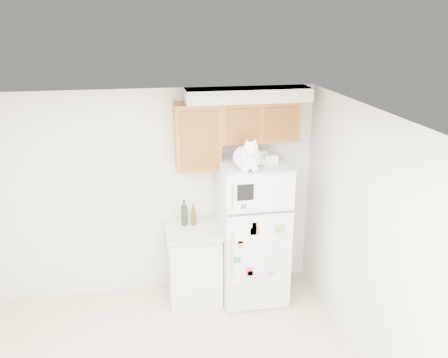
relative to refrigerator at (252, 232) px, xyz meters
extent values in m
cube|color=silver|center=(-1.10, 0.39, 0.40)|extent=(3.80, 0.04, 2.50)
cube|color=silver|center=(0.80, -1.61, 0.40)|extent=(0.04, 4.00, 2.50)
cube|color=white|center=(-1.10, -1.61, 1.65)|extent=(3.80, 4.00, 0.04)
cube|color=#A06F23|center=(0.10, 0.22, 1.27)|extent=(0.90, 0.33, 0.45)
cube|color=#A06F23|center=(-0.60, 0.22, 1.12)|extent=(0.50, 0.33, 0.75)
cube|color=silver|center=(-0.03, 0.23, 1.57)|extent=(1.40, 0.37, 0.15)
cube|color=silver|center=(0.00, 0.01, 0.00)|extent=(0.76, 0.72, 1.70)
cube|color=silver|center=(0.00, -0.36, 0.62)|extent=(0.74, 0.03, 0.44)
cube|color=silver|center=(0.00, -0.36, -0.22)|extent=(0.74, 0.03, 1.19)
cube|color=#59595B|center=(0.00, -0.36, 0.40)|extent=(0.74, 0.03, 0.02)
cylinder|color=silver|center=(-0.32, -0.39, 0.62)|extent=(0.02, 0.02, 0.32)
cylinder|color=silver|center=(-0.32, -0.39, -0.05)|extent=(0.02, 0.02, 0.55)
cube|color=black|center=(-0.18, -0.38, 0.65)|extent=(0.18, 0.00, 0.18)
cube|color=white|center=(-0.16, -0.38, 0.20)|extent=(0.22, 0.00, 0.28)
cube|color=silver|center=(0.26, -0.38, 0.73)|extent=(0.05, 0.00, 0.09)
cube|color=#D94036|center=(-0.12, -0.38, -0.30)|extent=(0.08, 0.00, 0.10)
cube|color=#B9743A|center=(-0.22, -0.38, 0.04)|extent=(0.06, 0.00, 0.08)
cube|color=#DDD74E|center=(-0.24, -0.38, -0.48)|extent=(0.07, 0.00, 0.05)
cube|color=silver|center=(0.17, -0.38, 0.01)|extent=(0.11, 0.00, 0.11)
cube|color=#3C8454|center=(-0.27, -0.38, -0.14)|extent=(0.09, 0.00, 0.07)
cube|color=white|center=(0.29, -0.38, -0.36)|extent=(0.09, 0.00, 0.06)
cube|color=white|center=(0.03, -0.38, 0.46)|extent=(0.08, 0.00, 0.06)
cube|color=#D66242|center=(-0.07, -0.38, 0.19)|extent=(0.10, 0.00, 0.09)
cube|color=#86974B|center=(0.22, -0.38, 0.19)|extent=(0.10, 0.00, 0.10)
cube|color=gold|center=(-0.07, -0.38, 0.26)|extent=(0.06, 0.00, 0.08)
cube|color=#A576A2|center=(0.13, -0.38, -0.35)|extent=(0.09, 0.00, 0.05)
cube|color=#4E4D53|center=(-0.20, -0.38, 0.49)|extent=(0.06, 0.00, 0.05)
cube|color=#96BFD5|center=(-0.11, -0.38, -0.35)|extent=(0.06, 0.00, 0.11)
cube|color=white|center=(-0.69, 0.07, -0.41)|extent=(0.60, 0.60, 0.88)
cube|color=beige|center=(-0.69, 0.05, 0.05)|extent=(0.64, 0.64, 0.04)
ellipsoid|color=white|center=(-0.12, -0.18, 0.97)|extent=(0.30, 0.40, 0.25)
ellipsoid|color=white|center=(-0.12, -0.29, 1.03)|extent=(0.22, 0.17, 0.24)
sphere|color=white|center=(-0.12, -0.36, 1.12)|extent=(0.15, 0.15, 0.15)
cone|color=white|center=(-0.16, -0.36, 1.19)|extent=(0.05, 0.05, 0.06)
cone|color=white|center=(-0.08, -0.36, 1.19)|extent=(0.05, 0.05, 0.06)
cone|color=#D88C8C|center=(-0.16, -0.36, 1.19)|extent=(0.03, 0.03, 0.03)
cone|color=#D88C8C|center=(-0.08, -0.36, 1.19)|extent=(0.03, 0.03, 0.03)
sphere|color=white|center=(-0.12, -0.42, 1.09)|extent=(0.06, 0.06, 0.06)
sphere|color=white|center=(-0.18, -0.34, 0.89)|extent=(0.08, 0.08, 0.08)
sphere|color=white|center=(-0.07, -0.34, 0.89)|extent=(0.08, 0.08, 0.08)
cylinder|color=white|center=(0.00, -0.04, 0.89)|extent=(0.18, 0.25, 0.09)
cube|color=white|center=(0.10, 0.15, 0.90)|extent=(0.20, 0.16, 0.10)
cube|color=white|center=(0.19, -0.03, 0.89)|extent=(0.17, 0.14, 0.09)
camera|label=1|loc=(-1.24, -4.91, 2.42)|focal=38.00mm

